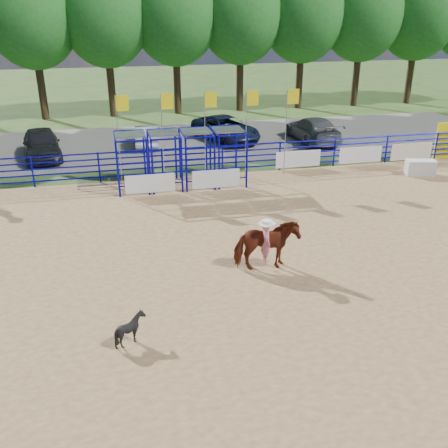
# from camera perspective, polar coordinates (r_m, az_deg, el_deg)

# --- Properties ---
(ground) EXTENTS (120.00, 120.00, 0.00)m
(ground) POSITION_cam_1_polar(r_m,az_deg,el_deg) (16.43, 7.50, -4.91)
(ground) COLOR #3D5923
(ground) RESTS_ON ground
(arena_dirt) EXTENTS (30.00, 20.00, 0.02)m
(arena_dirt) POSITION_cam_1_polar(r_m,az_deg,el_deg) (16.42, 7.50, -4.88)
(arena_dirt) COLOR #A37E51
(arena_dirt) RESTS_ON ground
(gravel_strip) EXTENTS (40.00, 10.00, 0.01)m
(gravel_strip) POSITION_cam_1_polar(r_m,az_deg,el_deg) (31.88, -2.97, 9.50)
(gravel_strip) COLOR slate
(gravel_strip) RESTS_ON ground
(announcer_table) EXTENTS (1.51, 0.95, 0.75)m
(announcer_table) POSITION_cam_1_polar(r_m,az_deg,el_deg) (26.89, 21.53, 6.02)
(announcer_table) COLOR silver
(announcer_table) RESTS_ON arena_dirt
(horse_and_rider) EXTENTS (2.03, 0.99, 2.38)m
(horse_and_rider) POSITION_cam_1_polar(r_m,az_deg,el_deg) (15.80, 4.85, -2.21)
(horse_and_rider) COLOR maroon
(horse_and_rider) RESTS_ON arena_dirt
(calf) EXTENTS (0.85, 0.78, 0.82)m
(calf) POSITION_cam_1_polar(r_m,az_deg,el_deg) (12.90, -10.64, -11.69)
(calf) COLOR black
(calf) RESTS_ON arena_dirt
(car_a) EXTENTS (2.60, 4.96, 1.61)m
(car_a) POSITION_cam_1_polar(r_m,az_deg,el_deg) (29.66, -20.14, 8.62)
(car_a) COLOR black
(car_a) RESTS_ON gravel_strip
(car_b) EXTENTS (1.55, 3.84, 1.24)m
(car_b) POSITION_cam_1_polar(r_m,az_deg,el_deg) (30.84, -8.87, 9.96)
(car_b) COLOR #989AA0
(car_b) RESTS_ON gravel_strip
(car_c) EXTENTS (4.05, 5.78, 1.46)m
(car_c) POSITION_cam_1_polar(r_m,az_deg,el_deg) (31.79, 0.19, 10.86)
(car_c) COLOR #161E38
(car_c) RESTS_ON gravel_strip
(car_d) EXTENTS (2.18, 5.19, 1.50)m
(car_d) POSITION_cam_1_polar(r_m,az_deg,el_deg) (31.97, 10.14, 10.60)
(car_d) COLOR #5F5F61
(car_d) RESTS_ON gravel_strip
(perimeter_fence) EXTENTS (30.10, 20.10, 1.50)m
(perimeter_fence) POSITION_cam_1_polar(r_m,az_deg,el_deg) (16.09, 7.64, -2.57)
(perimeter_fence) COLOR #080696
(perimeter_fence) RESTS_ON ground
(chute_assembly) EXTENTS (19.32, 2.41, 4.20)m
(chute_assembly) POSITION_cam_1_polar(r_m,az_deg,el_deg) (23.49, -4.12, 7.44)
(chute_assembly) COLOR #080696
(chute_assembly) RESTS_ON ground
(treeline) EXTENTS (56.40, 6.40, 11.24)m
(treeline) POSITION_cam_1_polar(r_m,az_deg,el_deg) (39.81, -5.68, 23.20)
(treeline) COLOR #3F2B19
(treeline) RESTS_ON ground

